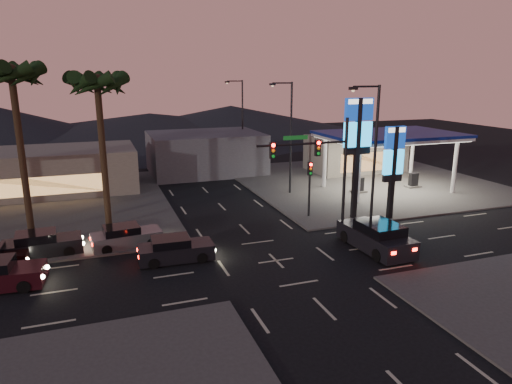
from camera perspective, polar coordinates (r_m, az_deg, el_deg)
name	(u,v)px	position (r m, az deg, el deg)	size (l,w,h in m)	color
ground	(276,261)	(27.06, 2.53, -8.57)	(140.00, 140.00, 0.00)	black
corner_lot_ne	(363,181)	(47.78, 13.21, 1.33)	(24.00, 24.00, 0.12)	#47443F
corner_lot_nw	(14,212)	(40.98, -28.03, -2.17)	(24.00, 24.00, 0.12)	#47443F
gas_station	(390,137)	(43.66, 16.41, 6.62)	(12.20, 8.20, 5.47)	silver
convenience_store	(355,154)	(52.60, 12.26, 4.72)	(10.00, 6.00, 4.00)	#726B5B
pylon_sign_tall	(358,135)	(33.98, 12.60, 7.02)	(2.20, 0.35, 9.00)	black
pylon_sign_short	(394,159)	(34.81, 16.82, 4.03)	(1.60, 0.35, 7.00)	black
traffic_signal_mast	(321,163)	(28.81, 8.11, 3.60)	(6.10, 0.39, 8.00)	black
pedestal_signal	(310,180)	(34.41, 6.73, 1.48)	(0.32, 0.39, 4.30)	black
streetlight_near	(372,155)	(29.42, 14.31, 4.49)	(2.14, 0.25, 10.00)	black
streetlight_mid	(289,132)	(40.75, 4.13, 7.55)	(2.14, 0.25, 10.00)	black
streetlight_far	(241,118)	(53.80, -1.91, 9.24)	(2.14, 0.25, 10.00)	black
palm_a	(98,93)	(32.59, -19.16, 11.64)	(4.41, 4.41, 10.86)	black
palm_b	(13,85)	(32.89, -28.14, 11.73)	(4.41, 4.41, 11.46)	black
building_far_west	(45,171)	(46.10, -24.86, 2.36)	(16.00, 8.00, 4.00)	#726B5B
building_far_mid	(205,153)	(51.07, -6.34, 4.90)	(12.00, 9.00, 4.40)	#4C4C51
hill_right	(231,119)	(86.95, -3.15, 9.08)	(50.00, 50.00, 5.00)	black
hill_center	(150,125)	(84.03, -13.10, 8.20)	(60.00, 60.00, 4.00)	black
car_lane_a_front	(175,250)	(27.24, -10.11, -7.11)	(4.50, 2.02, 1.44)	black
car_lane_b_front	(126,237)	(30.02, -15.99, -5.43)	(4.50, 2.22, 1.42)	slate
car_lane_b_mid	(41,245)	(30.39, -25.25, -5.97)	(4.69, 2.21, 1.49)	black
suv_station	(376,237)	(29.33, 14.80, -5.44)	(2.55, 5.53, 1.81)	black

